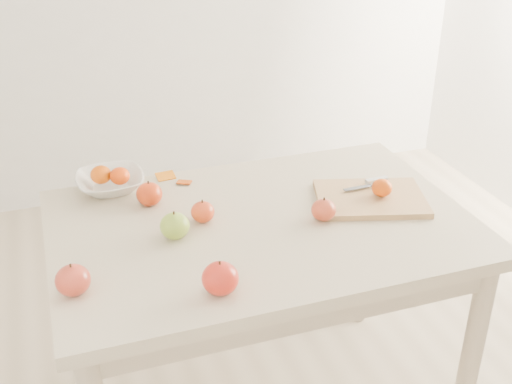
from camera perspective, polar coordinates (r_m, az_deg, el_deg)
name	(u,v)px	position (r m, az deg, el deg)	size (l,w,h in m)	color
table	(261,250)	(1.90, 0.49, -5.17)	(1.20, 0.80, 0.75)	beige
cutting_board	(370,198)	(1.98, 10.14, -0.56)	(0.32, 0.24, 0.02)	tan
board_tangerine	(382,188)	(1.97, 11.13, 0.37)	(0.06, 0.06, 0.05)	#CA5107
fruit_bowl	(110,182)	(2.06, -12.82, 0.84)	(0.21, 0.21, 0.05)	white
bowl_tangerine_near	(101,175)	(2.06, -13.62, 1.51)	(0.07, 0.07, 0.06)	#DF4507
bowl_tangerine_far	(120,176)	(2.04, -12.01, 1.41)	(0.06, 0.06, 0.05)	#E03B07
orange_peel_a	(166,177)	(2.12, -8.03, 1.32)	(0.06, 0.04, 0.00)	orange
orange_peel_b	(184,183)	(2.07, -6.40, 0.83)	(0.04, 0.04, 0.00)	#CB4C0E
paring_knife	(374,182)	(2.05, 10.40, 0.92)	(0.17, 0.05, 0.01)	silver
apple_green	(175,226)	(1.77, -7.23, -3.01)	(0.08, 0.08, 0.07)	#679A1F
apple_red_b	(203,212)	(1.84, -4.76, -1.77)	(0.07, 0.07, 0.06)	#A10B13
apple_red_d	(73,280)	(1.60, -15.97, -7.55)	(0.08, 0.08, 0.08)	maroon
apple_red_a	(149,194)	(1.95, -9.47, -0.18)	(0.08, 0.08, 0.07)	#A60202
apple_red_e	(324,210)	(1.85, 6.03, -1.59)	(0.07, 0.07, 0.06)	maroon
apple_red_c	(220,278)	(1.54, -3.20, -7.67)	(0.09, 0.09, 0.08)	#A7060F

